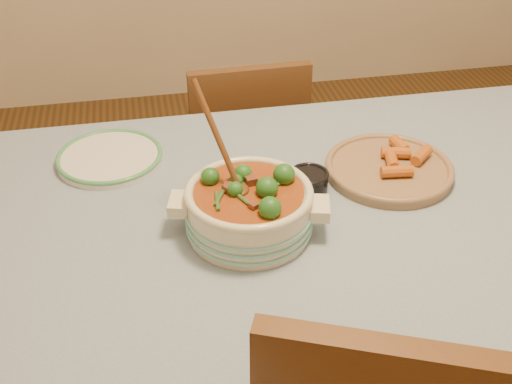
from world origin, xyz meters
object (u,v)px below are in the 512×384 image
Objects in this scene: white_plate at (110,157)px; condiment_bowl at (309,180)px; dining_table at (292,253)px; chair_far at (245,153)px; stew_casserole at (249,206)px; fried_plate at (389,167)px.

condiment_bowl is at bearing -25.59° from white_plate.
chair_far is at bearing 87.87° from dining_table.
fried_plate is at bearing 22.61° from stew_casserole.
chair_far reaches higher than fried_plate.
stew_casserole is at bearing 78.97° from chair_far.
stew_casserole reaches higher than chair_far.
dining_table is 0.32m from fried_plate.
dining_table is 0.52m from white_plate.
stew_casserole is at bearing -157.39° from fried_plate.
condiment_bowl is (0.06, 0.11, 0.12)m from dining_table.
fried_plate is at bearing 27.27° from dining_table.
chair_far is at bearing 47.11° from white_plate.
white_plate is (-0.29, 0.34, -0.05)m from stew_casserole.
chair_far is at bearing 92.86° from condiment_bowl.
white_plate is 2.23× the size of condiment_bowl.
white_plate is 0.50m from condiment_bowl.
white_plate is (-0.39, 0.33, 0.10)m from dining_table.
condiment_bowl reaches higher than dining_table.
stew_casserole is 2.87× the size of condiment_bowl.
dining_table is at bearing -152.73° from fried_plate.
chair_far is (0.03, 0.78, -0.20)m from dining_table.
white_plate is at bearing 154.41° from condiment_bowl.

